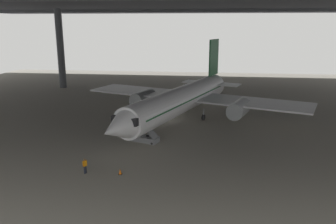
% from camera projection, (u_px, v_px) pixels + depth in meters
% --- Properties ---
extents(ground_plane, '(110.00, 110.00, 0.00)m').
position_uv_depth(ground_plane, '(161.00, 119.00, 54.19)').
color(ground_plane, gray).
extents(hangar_structure, '(121.00, 99.00, 19.10)m').
position_uv_depth(hangar_structure, '(171.00, 2.00, 62.85)').
color(hangar_structure, '#4C4F54').
rests_on(hangar_structure, ground_plane).
extents(airplane_main, '(36.75, 36.97, 11.89)m').
position_uv_depth(airplane_main, '(183.00, 99.00, 51.84)').
color(airplane_main, white).
rests_on(airplane_main, ground_plane).
extents(boarding_stairs, '(4.51, 2.80, 4.75)m').
position_uv_depth(boarding_stairs, '(143.00, 136.00, 43.71)').
color(boarding_stairs, slate).
rests_on(boarding_stairs, ground_plane).
extents(crew_worker_near_nose, '(0.36, 0.50, 1.59)m').
position_uv_depth(crew_worker_near_nose, '(85.00, 165.00, 34.18)').
color(crew_worker_near_nose, '#232838').
rests_on(crew_worker_near_nose, ground_plane).
extents(crew_worker_by_stairs, '(0.32, 0.53, 1.62)m').
position_uv_depth(crew_worker_by_stairs, '(135.00, 126.00, 47.03)').
color(crew_worker_by_stairs, '#232838').
rests_on(crew_worker_by_stairs, ground_plane).
extents(traffic_cone_orange, '(0.36, 0.36, 0.60)m').
position_uv_depth(traffic_cone_orange, '(120.00, 172.00, 34.12)').
color(traffic_cone_orange, black).
rests_on(traffic_cone_orange, ground_plane).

